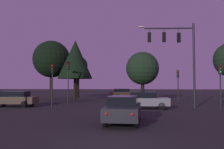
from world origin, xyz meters
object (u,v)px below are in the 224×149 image
at_px(traffic_light_corner_right, 52,77).
at_px(tree_left_far, 52,59).
at_px(car_nearside_lane, 124,109).
at_px(car_far_lane, 122,93).
at_px(car_crossing_left, 14,99).
at_px(traffic_light_far_side, 68,74).
at_px(tree_center_horizon, 75,60).
at_px(car_crossing_right, 144,100).
at_px(traffic_light_median, 220,77).
at_px(tree_right_cluster, 142,68).
at_px(tree_behind_sign, 78,66).
at_px(traffic_light_corner_left, 178,80).
at_px(traffic_signal_mast_arm, 178,49).

bearing_deg(traffic_light_corner_right, tree_left_far, 110.39).
height_order(car_nearside_lane, car_far_lane, same).
bearing_deg(car_crossing_left, traffic_light_far_side, 45.56).
bearing_deg(tree_left_far, traffic_light_corner_right, -69.61).
bearing_deg(car_far_lane, tree_center_horizon, -130.55).
bearing_deg(car_crossing_right, car_nearside_lane, -101.19).
distance_m(car_crossing_left, car_far_lane, 19.25).
distance_m(traffic_light_corner_right, tree_left_far, 15.15).
bearing_deg(traffic_light_corner_right, car_crossing_right, 5.04).
distance_m(traffic_light_median, tree_right_cluster, 11.73).
height_order(traffic_light_median, traffic_light_far_side, traffic_light_far_side).
height_order(traffic_light_corner_right, car_crossing_right, traffic_light_corner_right).
height_order(tree_behind_sign, tree_right_cluster, tree_behind_sign).
height_order(traffic_light_corner_left, car_nearside_lane, traffic_light_corner_left).
xyz_separation_m(traffic_light_corner_right, tree_behind_sign, (-2.04, 18.08, 2.49)).
xyz_separation_m(traffic_light_median, car_crossing_left, (-19.32, 1.00, -2.05)).
xyz_separation_m(tree_behind_sign, tree_center_horizon, (1.36, -7.23, 0.31)).
bearing_deg(tree_behind_sign, traffic_light_corner_right, -83.56).
distance_m(traffic_light_far_side, car_crossing_left, 6.53).
bearing_deg(traffic_light_far_side, car_crossing_right, -31.52).
relative_size(traffic_light_corner_left, tree_right_cluster, 0.60).
relative_size(traffic_signal_mast_arm, traffic_light_far_side, 1.64).
xyz_separation_m(traffic_signal_mast_arm, traffic_light_corner_right, (-11.41, -1.49, -2.64)).
bearing_deg(tree_right_cluster, tree_left_far, 165.81).
bearing_deg(traffic_light_median, traffic_light_far_side, 160.75).
relative_size(traffic_light_corner_left, car_far_lane, 0.90).
bearing_deg(traffic_light_median, car_crossing_right, 179.43).
bearing_deg(car_nearside_lane, traffic_light_median, 43.25).
xyz_separation_m(car_nearside_lane, tree_center_horizon, (-7.41, 17.86, 4.87)).
bearing_deg(traffic_signal_mast_arm, traffic_light_corner_left, 79.17).
xyz_separation_m(traffic_light_corner_right, car_far_lane, (5.53, 18.12, -2.08)).
xyz_separation_m(traffic_light_median, tree_left_far, (-20.03, 13.22, 3.24)).
height_order(traffic_signal_mast_arm, car_crossing_right, traffic_signal_mast_arm).
bearing_deg(car_crossing_left, traffic_light_median, -2.96).
xyz_separation_m(traffic_light_corner_right, car_crossing_right, (8.25, 0.73, -2.08)).
xyz_separation_m(car_crossing_left, car_far_lane, (9.98, 16.46, -0.00)).
bearing_deg(traffic_light_median, tree_left_far, 146.58).
xyz_separation_m(car_far_lane, tree_behind_sign, (-7.57, -0.03, 4.57)).
xyz_separation_m(car_crossing_left, tree_right_cluster, (12.98, 8.76, 3.54)).
relative_size(tree_behind_sign, tree_center_horizon, 0.85).
bearing_deg(car_crossing_right, car_far_lane, 98.90).
height_order(car_nearside_lane, car_crossing_left, same).
height_order(car_far_lane, tree_right_cluster, tree_right_cluster).
relative_size(car_crossing_right, tree_left_far, 0.49).
relative_size(car_nearside_lane, tree_behind_sign, 0.66).
xyz_separation_m(traffic_light_median, tree_center_horizon, (-15.55, 10.19, 2.82)).
height_order(car_nearside_lane, tree_right_cluster, tree_right_cluster).
height_order(traffic_light_median, tree_behind_sign, tree_behind_sign).
bearing_deg(tree_right_cluster, car_nearside_lane, -95.92).
height_order(car_crossing_right, tree_center_horizon, tree_center_horizon).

